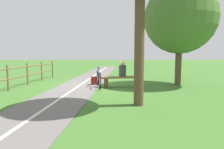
{
  "coord_description": "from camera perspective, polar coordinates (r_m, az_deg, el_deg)",
  "views": [
    {
      "loc": [
        -0.54,
        9.6,
        1.57
      ],
      "look_at": [
        -0.79,
        2.76,
        0.83
      ],
      "focal_mm": 31.08,
      "sensor_mm": 36.0,
      "label": 1
    }
  ],
  "objects": [
    {
      "name": "ground_plane",
      "position": [
        9.74,
        -5.23,
        -3.11
      ],
      "size": [
        80.0,
        80.0,
        0.0
      ],
      "primitive_type": "plane",
      "color": "#3D6B28"
    },
    {
      "name": "paved_path",
      "position": [
        6.05,
        -18.38,
        -9.08
      ],
      "size": [
        6.09,
        36.0,
        0.02
      ],
      "primitive_type": "cube",
      "rotation": [
        0.0,
        0.0,
        -0.11
      ],
      "color": "#66605E",
      "rests_on": "ground_plane"
    },
    {
      "name": "path_centre_line",
      "position": [
        6.05,
        -18.38,
        -8.99
      ],
      "size": [
        3.71,
        31.81,
        0.0
      ],
      "primitive_type": "cube",
      "rotation": [
        0.0,
        0.0,
        -0.11
      ],
      "color": "silver",
      "rests_on": "paved_path"
    },
    {
      "name": "bench",
      "position": [
        9.09,
        2.92,
        -1.49
      ],
      "size": [
        2.01,
        0.57,
        0.51
      ],
      "rotation": [
        0.0,
        0.0,
        0.1
      ],
      "color": "brown",
      "rests_on": "ground_plane"
    },
    {
      "name": "person_seated",
      "position": [
        9.05,
        3.1,
        1.49
      ],
      "size": [
        0.37,
        0.37,
        0.74
      ],
      "rotation": [
        0.0,
        0.0,
        0.1
      ],
      "color": "#38383D",
      "rests_on": "bench"
    },
    {
      "name": "bicycle",
      "position": [
        9.02,
        -3.93,
        -1.3
      ],
      "size": [
        0.27,
        1.75,
        0.93
      ],
      "rotation": [
        0.0,
        0.0,
        1.7
      ],
      "color": "black",
      "rests_on": "ground_plane"
    },
    {
      "name": "backpack",
      "position": [
        9.78,
        -5.3,
        -1.86
      ],
      "size": [
        0.33,
        0.33,
        0.42
      ],
      "rotation": [
        0.0,
        0.0,
        3.45
      ],
      "color": "maroon",
      "rests_on": "ground_plane"
    },
    {
      "name": "tree_near_bench",
      "position": [
        10.35,
        19.37,
        15.38
      ],
      "size": [
        3.48,
        3.48,
        5.03
      ],
      "color": "brown",
      "rests_on": "ground_plane"
    }
  ]
}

